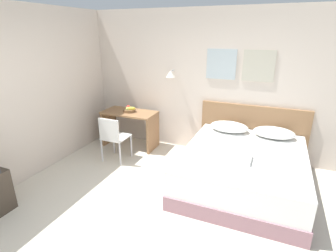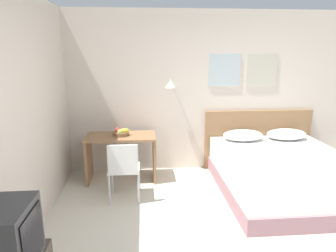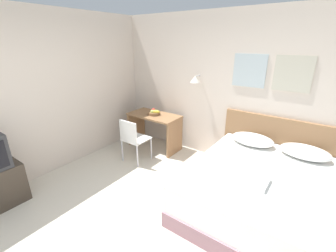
{
  "view_description": "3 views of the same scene",
  "coord_description": "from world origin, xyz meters",
  "px_view_note": "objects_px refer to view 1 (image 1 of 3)",
  "views": [
    {
      "loc": [
        1.3,
        -2.21,
        2.25
      ],
      "look_at": [
        -0.05,
        1.03,
        0.98
      ],
      "focal_mm": 28.0,
      "sensor_mm": 36.0,
      "label": 1
    },
    {
      "loc": [
        -0.99,
        -2.38,
        2.01
      ],
      "look_at": [
        -0.67,
        1.47,
        1.03
      ],
      "focal_mm": 32.0,
      "sensor_mm": 36.0,
      "label": 2
    },
    {
      "loc": [
        1.44,
        -1.27,
        2.15
      ],
      "look_at": [
        -0.6,
        1.57,
        0.82
      ],
      "focal_mm": 24.0,
      "sensor_mm": 36.0,
      "label": 3
    }
  ],
  "objects_px": {
    "headboard": "(252,133)",
    "fruit_bowl": "(129,110)",
    "desk_chair": "(113,136)",
    "pillow_right": "(274,133)",
    "pillow_left": "(229,127)",
    "desk": "(130,123)",
    "folded_towel_near_foot": "(240,158)",
    "bed": "(243,169)"
  },
  "relations": [
    {
      "from": "desk",
      "to": "headboard",
      "type": "bearing_deg",
      "value": 8.72
    },
    {
      "from": "desk_chair",
      "to": "fruit_bowl",
      "type": "xyz_separation_m",
      "value": [
        -0.08,
        0.72,
        0.28
      ]
    },
    {
      "from": "desk",
      "to": "bed",
      "type": "bearing_deg",
      "value": -16.2
    },
    {
      "from": "headboard",
      "to": "pillow_left",
      "type": "height_order",
      "value": "headboard"
    },
    {
      "from": "bed",
      "to": "fruit_bowl",
      "type": "height_order",
      "value": "fruit_bowl"
    },
    {
      "from": "headboard",
      "to": "pillow_left",
      "type": "distance_m",
      "value": 0.49
    },
    {
      "from": "pillow_left",
      "to": "desk",
      "type": "distance_m",
      "value": 1.98
    },
    {
      "from": "desk_chair",
      "to": "bed",
      "type": "bearing_deg",
      "value": 1.2
    },
    {
      "from": "pillow_left",
      "to": "bed",
      "type": "bearing_deg",
      "value": -63.87
    },
    {
      "from": "pillow_right",
      "to": "folded_towel_near_foot",
      "type": "bearing_deg",
      "value": -110.59
    },
    {
      "from": "pillow_right",
      "to": "desk_chair",
      "type": "xyz_separation_m",
      "value": [
        -2.63,
        -0.8,
        -0.17
      ]
    },
    {
      "from": "pillow_left",
      "to": "desk_chair",
      "type": "bearing_deg",
      "value": -157.13
    },
    {
      "from": "pillow_left",
      "to": "desk_chair",
      "type": "xyz_separation_m",
      "value": [
        -1.89,
        -0.8,
        -0.17
      ]
    },
    {
      "from": "pillow_right",
      "to": "desk_chair",
      "type": "distance_m",
      "value": 2.76
    },
    {
      "from": "desk",
      "to": "fruit_bowl",
      "type": "height_order",
      "value": "fruit_bowl"
    },
    {
      "from": "pillow_left",
      "to": "fruit_bowl",
      "type": "relative_size",
      "value": 2.43
    },
    {
      "from": "pillow_right",
      "to": "folded_towel_near_foot",
      "type": "distance_m",
      "value": 1.13
    },
    {
      "from": "folded_towel_near_foot",
      "to": "desk",
      "type": "relative_size",
      "value": 0.3
    },
    {
      "from": "fruit_bowl",
      "to": "desk_chair",
      "type": "bearing_deg",
      "value": -83.93
    },
    {
      "from": "folded_towel_near_foot",
      "to": "pillow_left",
      "type": "bearing_deg",
      "value": 107.94
    },
    {
      "from": "bed",
      "to": "pillow_left",
      "type": "relative_size",
      "value": 3.07
    },
    {
      "from": "desk",
      "to": "fruit_bowl",
      "type": "distance_m",
      "value": 0.28
    },
    {
      "from": "folded_towel_near_foot",
      "to": "desk",
      "type": "height_order",
      "value": "desk"
    },
    {
      "from": "bed",
      "to": "headboard",
      "type": "xyz_separation_m",
      "value": [
        0.0,
        1.04,
        0.22
      ]
    },
    {
      "from": "desk_chair",
      "to": "fruit_bowl",
      "type": "relative_size",
      "value": 3.1
    },
    {
      "from": "pillow_left",
      "to": "pillow_right",
      "type": "bearing_deg",
      "value": 0.0
    },
    {
      "from": "desk",
      "to": "desk_chair",
      "type": "distance_m",
      "value": 0.73
    },
    {
      "from": "folded_towel_near_foot",
      "to": "desk",
      "type": "distance_m",
      "value": 2.52
    },
    {
      "from": "pillow_right",
      "to": "desk_chair",
      "type": "height_order",
      "value": "desk_chair"
    },
    {
      "from": "fruit_bowl",
      "to": "pillow_left",
      "type": "bearing_deg",
      "value": 2.2
    },
    {
      "from": "pillow_left",
      "to": "folded_towel_near_foot",
      "type": "xyz_separation_m",
      "value": [
        0.34,
        -1.05,
        -0.06
      ]
    },
    {
      "from": "pillow_left",
      "to": "desk",
      "type": "xyz_separation_m",
      "value": [
        -1.97,
        -0.07,
        -0.16
      ]
    },
    {
      "from": "headboard",
      "to": "fruit_bowl",
      "type": "xyz_separation_m",
      "value": [
        -2.34,
        -0.36,
        0.27
      ]
    },
    {
      "from": "bed",
      "to": "desk_chair",
      "type": "xyz_separation_m",
      "value": [
        -2.26,
        -0.05,
        0.21
      ]
    },
    {
      "from": "headboard",
      "to": "bed",
      "type": "bearing_deg",
      "value": -90.0
    },
    {
      "from": "headboard",
      "to": "pillow_left",
      "type": "xyz_separation_m",
      "value": [
        -0.37,
        -0.29,
        0.16
      ]
    },
    {
      "from": "folded_towel_near_foot",
      "to": "fruit_bowl",
      "type": "height_order",
      "value": "fruit_bowl"
    },
    {
      "from": "desk",
      "to": "desk_chair",
      "type": "height_order",
      "value": "desk_chair"
    },
    {
      "from": "bed",
      "to": "desk_chair",
      "type": "height_order",
      "value": "desk_chair"
    },
    {
      "from": "headboard",
      "to": "fruit_bowl",
      "type": "bearing_deg",
      "value": -171.18
    },
    {
      "from": "pillow_left",
      "to": "desk_chair",
      "type": "distance_m",
      "value": 2.06
    },
    {
      "from": "bed",
      "to": "desk",
      "type": "height_order",
      "value": "desk"
    }
  ]
}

